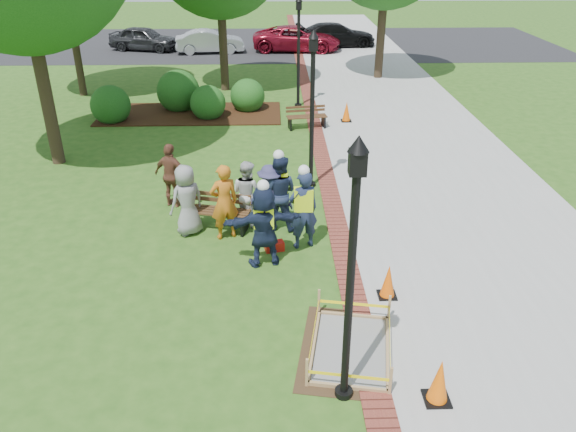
{
  "coord_description": "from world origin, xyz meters",
  "views": [
    {
      "loc": [
        0.19,
        -9.5,
        6.5
      ],
      "look_at": [
        0.5,
        1.2,
        1.0
      ],
      "focal_mm": 35.0,
      "sensor_mm": 36.0,
      "label": 1
    }
  ],
  "objects_px": {
    "cone_front": "(439,382)",
    "lamp_near": "(352,260)",
    "hivis_worker_b": "(303,208)",
    "bench_near": "(217,219)",
    "hivis_worker_a": "(264,224)",
    "hivis_worker_c": "(279,191)",
    "wet_concrete_pad": "(351,340)"
  },
  "relations": [
    {
      "from": "cone_front",
      "to": "lamp_near",
      "type": "distance_m",
      "value": 2.54
    },
    {
      "from": "cone_front",
      "to": "hivis_worker_b",
      "type": "xyz_separation_m",
      "value": [
        -1.82,
        4.79,
        0.6
      ]
    },
    {
      "from": "bench_near",
      "to": "cone_front",
      "type": "distance_m",
      "value": 6.86
    },
    {
      "from": "bench_near",
      "to": "hivis_worker_a",
      "type": "bearing_deg",
      "value": -54.13
    },
    {
      "from": "cone_front",
      "to": "hivis_worker_c",
      "type": "distance_m",
      "value": 6.2
    },
    {
      "from": "wet_concrete_pad",
      "to": "hivis_worker_a",
      "type": "distance_m",
      "value": 3.33
    },
    {
      "from": "bench_near",
      "to": "hivis_worker_a",
      "type": "xyz_separation_m",
      "value": [
        1.16,
        -1.61,
        0.7
      ]
    },
    {
      "from": "wet_concrete_pad",
      "to": "hivis_worker_c",
      "type": "distance_m",
      "value": 4.73
    },
    {
      "from": "wet_concrete_pad",
      "to": "bench_near",
      "type": "bearing_deg",
      "value": 120.7
    },
    {
      "from": "bench_near",
      "to": "wet_concrete_pad",
      "type": "bearing_deg",
      "value": -59.3
    },
    {
      "from": "wet_concrete_pad",
      "to": "lamp_near",
      "type": "relative_size",
      "value": 0.6
    },
    {
      "from": "wet_concrete_pad",
      "to": "hivis_worker_b",
      "type": "distance_m",
      "value": 3.73
    },
    {
      "from": "wet_concrete_pad",
      "to": "hivis_worker_c",
      "type": "xyz_separation_m",
      "value": [
        -1.17,
        4.52,
        0.75
      ]
    },
    {
      "from": "bench_near",
      "to": "lamp_near",
      "type": "xyz_separation_m",
      "value": [
        2.43,
        -5.51,
        2.2
      ]
    },
    {
      "from": "hivis_worker_a",
      "to": "hivis_worker_b",
      "type": "distance_m",
      "value": 1.13
    },
    {
      "from": "wet_concrete_pad",
      "to": "hivis_worker_c",
      "type": "relative_size",
      "value": 1.28
    },
    {
      "from": "lamp_near",
      "to": "hivis_worker_a",
      "type": "distance_m",
      "value": 4.37
    },
    {
      "from": "cone_front",
      "to": "lamp_near",
      "type": "bearing_deg",
      "value": 173.39
    },
    {
      "from": "wet_concrete_pad",
      "to": "lamp_near",
      "type": "xyz_separation_m",
      "value": [
        -0.24,
        -1.03,
        2.25
      ]
    },
    {
      "from": "wet_concrete_pad",
      "to": "hivis_worker_a",
      "type": "relative_size",
      "value": 1.3
    },
    {
      "from": "hivis_worker_a",
      "to": "hivis_worker_b",
      "type": "xyz_separation_m",
      "value": [
        0.87,
        0.72,
        0.01
      ]
    },
    {
      "from": "bench_near",
      "to": "hivis_worker_b",
      "type": "bearing_deg",
      "value": -23.64
    },
    {
      "from": "cone_front",
      "to": "lamp_near",
      "type": "height_order",
      "value": "lamp_near"
    },
    {
      "from": "cone_front",
      "to": "bench_near",
      "type": "bearing_deg",
      "value": 124.09
    },
    {
      "from": "hivis_worker_b",
      "to": "cone_front",
      "type": "bearing_deg",
      "value": -69.25
    },
    {
      "from": "bench_near",
      "to": "hivis_worker_b",
      "type": "relative_size",
      "value": 0.84
    },
    {
      "from": "hivis_worker_a",
      "to": "bench_near",
      "type": "bearing_deg",
      "value": 125.87
    },
    {
      "from": "hivis_worker_a",
      "to": "hivis_worker_c",
      "type": "height_order",
      "value": "hivis_worker_c"
    },
    {
      "from": "hivis_worker_a",
      "to": "hivis_worker_c",
      "type": "xyz_separation_m",
      "value": [
        0.34,
        1.64,
        0.01
      ]
    },
    {
      "from": "wet_concrete_pad",
      "to": "cone_front",
      "type": "distance_m",
      "value": 1.68
    },
    {
      "from": "hivis_worker_a",
      "to": "wet_concrete_pad",
      "type": "bearing_deg",
      "value": -62.45
    },
    {
      "from": "hivis_worker_b",
      "to": "hivis_worker_c",
      "type": "distance_m",
      "value": 1.06
    }
  ]
}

